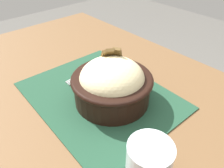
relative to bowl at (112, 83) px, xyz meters
The scene contains 5 objects.
table 0.15m from the bowl, 47.07° to the left, with size 1.16×0.77×0.77m.
placemat 0.07m from the bowl, 17.58° to the left, with size 0.40×0.31×0.00m, color #1E422D.
bowl is the anchor object (origin of this frame).
fork 0.15m from the bowl, ahead, with size 0.02×0.13×0.00m.
drinking_glass 0.22m from the bowl, 154.13° to the left, with size 0.08×0.08×0.09m.
Camera 1 is at (-0.36, 0.25, 1.14)m, focal length 35.13 mm.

